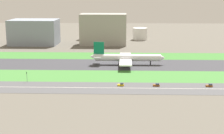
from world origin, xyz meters
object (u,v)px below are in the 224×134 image
Objects in this scene: terminal_building at (34,32)px; car_0 at (209,85)px; traffic_light at (27,76)px; car_1 at (121,85)px; fuel_tank_centre at (116,34)px; fuel_tank_east at (140,34)px; fuel_tank_west at (89,33)px; hangar_building at (103,29)px; airliner at (126,58)px; car_2 at (157,85)px.

car_0 is at bearing -47.95° from terminal_building.
car_1 is at bearing -6.93° from traffic_light.
terminal_building reaches higher than car_1.
fuel_tank_centre is (-8.62, 227.00, 6.06)m from car_1.
terminal_building is 2.89× the size of fuel_tank_east.
fuel_tank_west is (-44.09, 227.00, 8.04)m from car_1.
hangar_building is at bearing -135.45° from fuel_tank_east.
hangar_building is 50.78m from fuel_tank_west.
airliner is at bearing -97.01° from fuel_tank_east.
car_0 is 229.86m from fuel_tank_east.
car_0 is at bearing -65.95° from hangar_building.
car_2 is 35.05m from car_0.
hangar_building reaches higher than fuel_tank_west.
airliner reaches higher than fuel_tank_centre.
terminal_building is 2.58× the size of fuel_tank_centre.
fuel_tank_west is 1.29× the size of fuel_tank_east.
hangar_building is at bearing 104.24° from car_2.
car_0 is at bearing 0.00° from car_2.
fuel_tank_centre is 1.12× the size of fuel_tank_east.
fuel_tank_east is (67.30, 0.00, -1.20)m from fuel_tank_west.
car_1 is at bearing 180.00° from car_2.
terminal_building is (-105.41, 182.00, 13.89)m from car_1.
fuel_tank_west is at bearing 106.62° from car_2.
fuel_tank_east is (19.56, 159.00, 1.53)m from airliner.
hangar_building is at bearing 102.92° from airliner.
hangar_building is (-81.23, 182.00, 17.39)m from car_0.
fuel_tank_west reaches higher than car_1.
fuel_tank_west is (-102.82, 227.00, 8.04)m from car_0.
airliner is at bearing -85.59° from fuel_tank_centre.
terminal_building is at bearing 133.73° from airliner.
traffic_light is 0.13× the size of terminal_building.
airliner is 71.09m from car_2.
car_1 is 227.24m from fuel_tank_centre.
hangar_building is (-26.15, 114.00, 12.08)m from airliner.
traffic_light is at bearing -112.10° from fuel_tank_east.
car_2 is 223.56m from terminal_building.
terminal_building is (-129.09, 182.00, 13.89)m from car_2.
airliner is 14.77× the size of car_1.
fuel_tank_west is at bearing 100.99° from car_1.
terminal_building reaches higher than car_0.
traffic_light reaches higher than car_1.
fuel_tank_east reaches higher than fuel_tank_centre.
hangar_building reaches higher than car_2.
fuel_tank_centre is at bearing 92.17° from car_1.
car_1 is (-23.68, 0.00, 0.00)m from car_2.
airliner is at bearing -73.29° from fuel_tank_west.
fuel_tank_centre reaches higher than traffic_light.
fuel_tank_west is (-21.59, 45.00, -9.35)m from hangar_building.
fuel_tank_east is (88.94, 219.01, 3.47)m from traffic_light.
car_0 is at bearing -73.48° from fuel_tank_centre.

